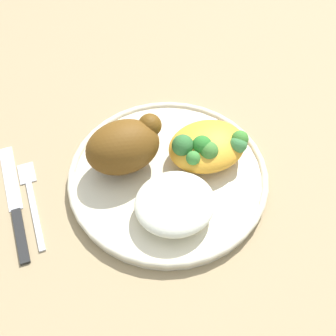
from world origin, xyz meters
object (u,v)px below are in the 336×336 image
plate (168,176)px  rice_pile (175,203)px  knife (16,210)px  fork (32,198)px  roasted_chicken (124,146)px  mac_cheese_with_broccoli (207,146)px

plate → rice_pile: (-0.01, -0.06, 0.03)m
rice_pile → knife: (-0.19, 0.09, -0.03)m
fork → knife: bearing=-154.8°
knife → fork: bearing=25.2°
fork → knife: knife is taller
fork → rice_pile: bearing=-30.4°
plate → rice_pile: rice_pile is taller
plate → roasted_chicken: 0.07m
rice_pile → fork: size_ratio=0.70×
mac_cheese_with_broccoli → roasted_chicken: bearing=164.0°
plate → knife: plate is taller
rice_pile → mac_cheese_with_broccoli: (0.07, 0.06, 0.00)m
mac_cheese_with_broccoli → knife: bearing=175.4°
rice_pile → fork: (-0.16, 0.10, -0.03)m
roasted_chicken → knife: (-0.16, -0.01, -0.05)m
mac_cheese_with_broccoli → knife: 0.26m
rice_pile → knife: size_ratio=0.53×
plate → fork: plate is taller
roasted_chicken → rice_pile: roasted_chicken is taller
plate → knife: 0.20m
roasted_chicken → mac_cheese_with_broccoli: (0.10, -0.03, -0.01)m
plate → knife: (-0.20, 0.03, -0.01)m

